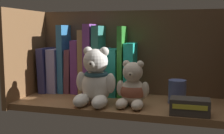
{
  "coord_description": "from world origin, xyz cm",
  "views": [
    {
      "loc": [
        20.73,
        -83.76,
        24.3
      ],
      "look_at": [
        -2.87,
        0.0,
        12.83
      ],
      "focal_mm": 44.97,
      "sensor_mm": 36.0,
      "label": 1
    }
  ],
  "objects_px": {
    "book_5": "(86,61)",
    "book_11": "(131,69)",
    "book_7": "(100,60)",
    "book_10": "(123,61)",
    "book_2": "(66,58)",
    "book_9": "(115,71)",
    "book_6": "(92,59)",
    "book_0": "(50,69)",
    "book_4": "(79,66)",
    "book_8": "(107,71)",
    "book_1": "(59,70)",
    "teddy_bear_smaller": "(133,88)",
    "pillar_candle": "(177,92)",
    "teddy_bear_larger": "(95,80)",
    "book_3": "(72,70)",
    "small_product_box": "(190,107)"
  },
  "relations": [
    {
      "from": "book_0",
      "to": "book_1",
      "type": "distance_m",
      "value": 0.03
    },
    {
      "from": "book_3",
      "to": "small_product_box",
      "type": "relative_size",
      "value": 1.51
    },
    {
      "from": "book_2",
      "to": "book_5",
      "type": "relative_size",
      "value": 1.08
    },
    {
      "from": "book_1",
      "to": "pillar_candle",
      "type": "bearing_deg",
      "value": -9.52
    },
    {
      "from": "book_8",
      "to": "book_9",
      "type": "relative_size",
      "value": 1.01
    },
    {
      "from": "book_9",
      "to": "book_0",
      "type": "bearing_deg",
      "value": 180.0
    },
    {
      "from": "book_2",
      "to": "book_11",
      "type": "distance_m",
      "value": 0.25
    },
    {
      "from": "book_6",
      "to": "book_1",
      "type": "bearing_deg",
      "value": 180.0
    },
    {
      "from": "book_6",
      "to": "pillar_candle",
      "type": "bearing_deg",
      "value": -13.61
    },
    {
      "from": "teddy_bear_larger",
      "to": "book_2",
      "type": "bearing_deg",
      "value": 137.96
    },
    {
      "from": "book_4",
      "to": "book_7",
      "type": "distance_m",
      "value": 0.08
    },
    {
      "from": "book_3",
      "to": "book_4",
      "type": "height_order",
      "value": "book_4"
    },
    {
      "from": "book_2",
      "to": "book_10",
      "type": "height_order",
      "value": "book_2"
    },
    {
      "from": "pillar_candle",
      "to": "teddy_bear_larger",
      "type": "bearing_deg",
      "value": -162.54
    },
    {
      "from": "book_5",
      "to": "book_9",
      "type": "relative_size",
      "value": 1.39
    },
    {
      "from": "teddy_bear_larger",
      "to": "book_0",
      "type": "bearing_deg",
      "value": 147.08
    },
    {
      "from": "book_8",
      "to": "book_10",
      "type": "bearing_deg",
      "value": 0.0
    },
    {
      "from": "book_3",
      "to": "book_8",
      "type": "xyz_separation_m",
      "value": [
        0.13,
        0.0,
        0.0
      ]
    },
    {
      "from": "book_9",
      "to": "book_3",
      "type": "bearing_deg",
      "value": 180.0
    },
    {
      "from": "teddy_bear_smaller",
      "to": "book_9",
      "type": "bearing_deg",
      "value": 122.56
    },
    {
      "from": "book_9",
      "to": "book_10",
      "type": "bearing_deg",
      "value": 0.0
    },
    {
      "from": "book_3",
      "to": "pillar_candle",
      "type": "height_order",
      "value": "book_3"
    },
    {
      "from": "book_11",
      "to": "book_2",
      "type": "bearing_deg",
      "value": 180.0
    },
    {
      "from": "book_5",
      "to": "book_0",
      "type": "bearing_deg",
      "value": 180.0
    },
    {
      "from": "book_2",
      "to": "book_6",
      "type": "relative_size",
      "value": 0.99
    },
    {
      "from": "book_6",
      "to": "book_10",
      "type": "relative_size",
      "value": 1.03
    },
    {
      "from": "book_11",
      "to": "pillar_candle",
      "type": "height_order",
      "value": "book_11"
    },
    {
      "from": "book_10",
      "to": "small_product_box",
      "type": "relative_size",
      "value": 2.3
    },
    {
      "from": "book_1",
      "to": "book_10",
      "type": "height_order",
      "value": "book_10"
    },
    {
      "from": "book_3",
      "to": "book_11",
      "type": "xyz_separation_m",
      "value": [
        0.22,
        0.0,
        0.01
      ]
    },
    {
      "from": "book_7",
      "to": "book_10",
      "type": "distance_m",
      "value": 0.09
    },
    {
      "from": "book_6",
      "to": "book_11",
      "type": "distance_m",
      "value": 0.15
    },
    {
      "from": "book_9",
      "to": "small_product_box",
      "type": "bearing_deg",
      "value": -35.79
    },
    {
      "from": "book_10",
      "to": "teddy_bear_larger",
      "type": "bearing_deg",
      "value": -109.4
    },
    {
      "from": "book_5",
      "to": "book_11",
      "type": "bearing_deg",
      "value": 0.0
    },
    {
      "from": "book_9",
      "to": "book_7",
      "type": "bearing_deg",
      "value": 180.0
    },
    {
      "from": "book_4",
      "to": "book_11",
      "type": "xyz_separation_m",
      "value": [
        0.19,
        0.0,
        -0.0
      ]
    },
    {
      "from": "book_8",
      "to": "teddy_bear_larger",
      "type": "distance_m",
      "value": 0.15
    },
    {
      "from": "teddy_bear_larger",
      "to": "teddy_bear_smaller",
      "type": "xyz_separation_m",
      "value": [
        0.11,
        0.0,
        -0.02
      ]
    },
    {
      "from": "book_2",
      "to": "book_8",
      "type": "relative_size",
      "value": 1.48
    },
    {
      "from": "book_4",
      "to": "book_9",
      "type": "xyz_separation_m",
      "value": [
        0.14,
        0.0,
        -0.01
      ]
    },
    {
      "from": "book_4",
      "to": "book_5",
      "type": "xyz_separation_m",
      "value": [
        0.03,
        0.0,
        0.02
      ]
    },
    {
      "from": "book_11",
      "to": "pillar_candle",
      "type": "xyz_separation_m",
      "value": [
        0.16,
        -0.07,
        -0.05
      ]
    },
    {
      "from": "book_1",
      "to": "book_6",
      "type": "relative_size",
      "value": 0.64
    },
    {
      "from": "book_8",
      "to": "pillar_candle",
      "type": "relative_size",
      "value": 2.24
    },
    {
      "from": "book_10",
      "to": "book_5",
      "type": "bearing_deg",
      "value": 180.0
    },
    {
      "from": "book_6",
      "to": "book_11",
      "type": "height_order",
      "value": "book_6"
    },
    {
      "from": "book_6",
      "to": "pillar_candle",
      "type": "height_order",
      "value": "book_6"
    },
    {
      "from": "book_1",
      "to": "book_7",
      "type": "xyz_separation_m",
      "value": [
        0.16,
        0.0,
        0.04
      ]
    },
    {
      "from": "book_10",
      "to": "small_product_box",
      "type": "height_order",
      "value": "book_10"
    }
  ]
}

